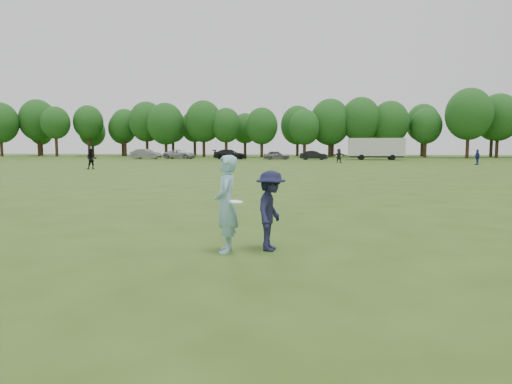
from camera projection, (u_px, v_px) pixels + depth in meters
ground at (226, 249)px, 9.37m from camera, size 200.00×200.00×0.00m
thrower at (226, 204)px, 9.03m from camera, size 0.57×0.77×1.94m
defender at (271, 211)px, 9.20m from camera, size 0.71×1.11×1.63m
player_far_a at (92, 159)px, 40.80m from camera, size 1.08×0.97×1.84m
player_far_b at (477, 157)px, 49.82m from camera, size 0.58×1.05×1.70m
player_far_d at (339, 156)px, 55.10m from camera, size 1.68×0.74×1.75m
car_b at (146, 154)px, 71.76m from camera, size 4.95×2.30×1.57m
car_c at (180, 154)px, 72.62m from camera, size 5.33×2.85×1.42m
car_d at (230, 154)px, 70.47m from camera, size 5.36×2.54×1.51m
car_e at (276, 155)px, 68.21m from camera, size 4.09×2.09×1.34m
car_f at (314, 155)px, 67.58m from camera, size 4.22×1.88×1.35m
field_cone at (489, 163)px, 51.08m from camera, size 0.28×0.28×0.30m
disc_in_play at (236, 202)px, 8.81m from camera, size 0.33×0.33×0.07m
cargo_trailer at (376, 148)px, 67.33m from camera, size 9.00×2.75×3.20m
treeline at (330, 123)px, 83.96m from camera, size 130.35×18.39×11.74m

